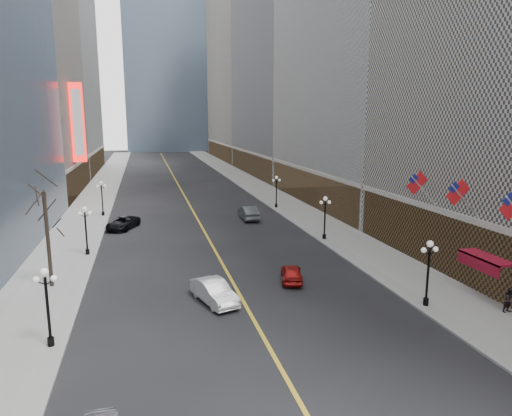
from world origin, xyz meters
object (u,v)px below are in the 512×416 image
car_sb_mid (292,273)px  streetlamp_east_1 (428,266)px  streetlamp_east_3 (276,188)px  streetlamp_west_1 (47,299)px  car_sb_far (249,213)px  streetlamp_west_3 (102,195)px  streetlamp_west_2 (86,226)px  streetlamp_east_2 (325,213)px  car_nb_mid (214,292)px  car_nb_far (123,223)px

car_sb_mid → streetlamp_east_1: bearing=150.5°
streetlamp_east_1 → streetlamp_east_3: same height
streetlamp_west_1 → car_sb_far: size_ratio=0.87×
streetlamp_west_1 → car_sb_far: streetlamp_west_1 is taller
streetlamp_west_3 → streetlamp_east_3: bearing=0.0°
car_sb_mid → streetlamp_west_2: bearing=-19.5°
streetlamp_east_1 → streetlamp_east_2: (0.00, 18.00, 0.00)m
streetlamp_west_2 → car_nb_mid: size_ratio=0.95×
streetlamp_east_1 → car_sb_far: size_ratio=0.87×
streetlamp_west_3 → car_nb_far: streetlamp_west_3 is taller
streetlamp_west_3 → car_sb_mid: 33.37m
car_nb_mid → streetlamp_west_1: bearing=-174.2°
streetlamp_east_1 → streetlamp_west_3: same height
streetlamp_west_1 → car_nb_far: 28.44m
car_sb_mid → streetlamp_west_1: bearing=37.6°
car_nb_mid → car_nb_far: 24.98m
streetlamp_east_3 → streetlamp_west_2: bearing=-142.7°
streetlamp_west_2 → car_nb_mid: 17.02m
streetlamp_east_2 → car_nb_far: size_ratio=0.88×
streetlamp_east_3 → streetlamp_west_1: bearing=-123.2°
streetlamp_east_1 → streetlamp_west_1: bearing=180.0°
streetlamp_west_3 → streetlamp_east_1: bearing=-56.8°
streetlamp_west_3 → car_nb_far: bearing=-70.2°
streetlamp_east_1 → streetlamp_west_3: 43.05m
streetlamp_east_1 → streetlamp_east_2: 18.00m
streetlamp_west_3 → car_sb_far: size_ratio=0.87×
streetlamp_west_2 → car_sb_mid: (16.35, -11.01, -2.23)m
car_nb_mid → car_sb_mid: (6.55, 2.75, -0.11)m
streetlamp_west_1 → car_nb_mid: 10.89m
car_sb_mid → car_nb_far: bearing=-43.0°
streetlamp_east_2 → streetlamp_west_3: same height
streetlamp_west_1 → streetlamp_west_2: (0.00, 18.00, 0.00)m
streetlamp_west_2 → streetlamp_west_3: bearing=90.0°
streetlamp_east_2 → car_sb_mid: streetlamp_east_2 is taller
streetlamp_east_1 → car_nb_mid: (-13.80, 4.24, -2.12)m
streetlamp_east_2 → streetlamp_west_2: same height
streetlamp_east_2 → car_nb_mid: 19.60m
streetlamp_east_1 → car_sb_far: streetlamp_east_1 is taller
streetlamp_east_1 → streetlamp_west_1: (-23.60, 0.00, 0.00)m
streetlamp_west_2 → car_nb_mid: streetlamp_west_2 is taller
streetlamp_west_1 → streetlamp_east_2: bearing=37.3°
car_nb_mid → car_sb_mid: bearing=5.1°
streetlamp_east_3 → streetlamp_west_2: 29.68m
streetlamp_west_2 → car_sb_mid: 19.84m
streetlamp_east_2 → car_sb_mid: bearing=-123.4°
streetlamp_east_3 → streetlamp_west_1: (-23.60, -36.00, 0.00)m
streetlamp_east_3 → car_nb_far: bearing=-159.5°
streetlamp_east_1 → car_sb_mid: size_ratio=1.14×
streetlamp_east_2 → car_sb_mid: size_ratio=1.14×
car_nb_mid → car_nb_far: car_nb_mid is taller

